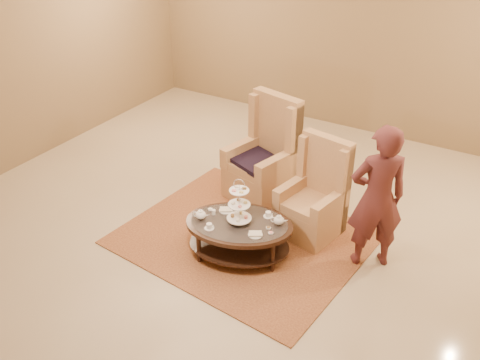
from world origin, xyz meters
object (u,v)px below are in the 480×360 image
Objects in this scene: tea_table at (239,229)px; person at (377,198)px; armchair_left at (265,163)px; armchair_right at (315,202)px.

tea_table is 0.84× the size of person.
armchair_left is 1.94m from person.
person is (1.35, 0.67, 0.49)m from tea_table.
armchair_left reaches higher than armchair_right.
armchair_left is 1.05m from armchair_right.
person is at bearing 6.89° from tea_table.
person reaches higher than armchair_left.
tea_table is 1.59m from person.
armchair_right is (0.95, -0.46, -0.06)m from armchair_left.
armchair_right is at bearing -52.44° from person.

